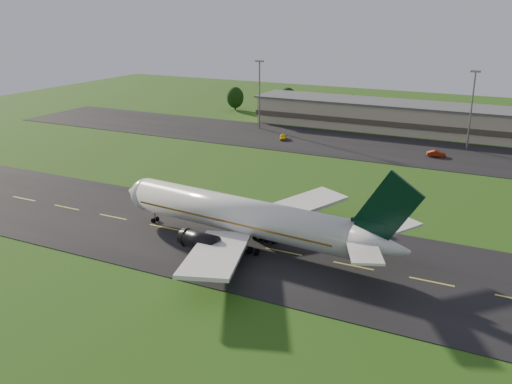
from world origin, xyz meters
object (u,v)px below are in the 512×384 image
at_px(service_vehicle_a, 283,137).
at_px(terminal, 481,124).
at_px(service_vehicle_b, 436,154).
at_px(light_mast_west, 259,86).
at_px(light_mast_centre, 472,101).
at_px(airliner, 244,217).

bearing_deg(service_vehicle_a, terminal, 7.12).
bearing_deg(service_vehicle_b, light_mast_west, 63.96).
bearing_deg(terminal, light_mast_west, -165.24).
distance_m(light_mast_centre, service_vehicle_b, 17.09).
height_order(light_mast_west, service_vehicle_a, light_mast_west).
xyz_separation_m(airliner, light_mast_west, (-37.26, 80.07, 8.08)).
bearing_deg(light_mast_west, light_mast_centre, 0.00).
bearing_deg(light_mast_centre, service_vehicle_a, -167.38).
distance_m(light_mast_west, service_vehicle_b, 56.57).
xyz_separation_m(terminal, service_vehicle_a, (-48.75, -26.79, -3.17)).
bearing_deg(service_vehicle_b, service_vehicle_a, 74.94).
height_order(terminal, light_mast_west, light_mast_west).
relative_size(service_vehicle_a, service_vehicle_b, 0.94).
bearing_deg(airliner, service_vehicle_b, 81.23).
bearing_deg(terminal, light_mast_centre, -94.95).
xyz_separation_m(airliner, light_mast_centre, (22.74, 80.07, 8.08)).
bearing_deg(terminal, airliner, -104.08).
xyz_separation_m(service_vehicle_a, service_vehicle_b, (41.59, -0.24, 0.02)).
relative_size(terminal, service_vehicle_b, 32.01).
relative_size(light_mast_west, light_mast_centre, 1.00).
distance_m(airliner, terminal, 99.24).
bearing_deg(airliner, service_vehicle_a, 114.51).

